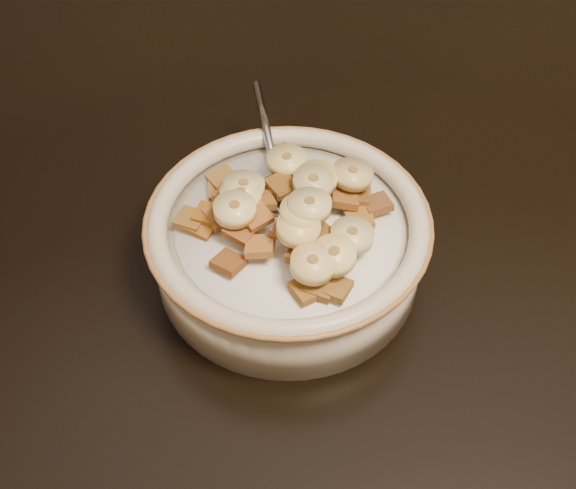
{
  "coord_description": "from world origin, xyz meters",
  "views": [
    {
      "loc": [
        -0.18,
        -0.5,
        1.2
      ],
      "look_at": [
        -0.18,
        -0.13,
        0.78
      ],
      "focal_mm": 45.0,
      "sensor_mm": 36.0,
      "label": 1
    }
  ],
  "objects_px": {
    "chair": "(355,42)",
    "cereal_bowl": "(288,249)",
    "table": "(480,175)",
    "spoon": "(280,193)"
  },
  "relations": [
    {
      "from": "table",
      "to": "chair",
      "type": "bearing_deg",
      "value": 93.97
    },
    {
      "from": "chair",
      "to": "table",
      "type": "bearing_deg",
      "value": -80.48
    },
    {
      "from": "spoon",
      "to": "chair",
      "type": "bearing_deg",
      "value": -110.25
    },
    {
      "from": "chair",
      "to": "cereal_bowl",
      "type": "distance_m",
      "value": 0.85
    },
    {
      "from": "table",
      "to": "cereal_bowl",
      "type": "xyz_separation_m",
      "value": [
        -0.18,
        -0.13,
        0.04
      ]
    },
    {
      "from": "chair",
      "to": "cereal_bowl",
      "type": "height_order",
      "value": "chair"
    },
    {
      "from": "table",
      "to": "cereal_bowl",
      "type": "bearing_deg",
      "value": -145.41
    },
    {
      "from": "cereal_bowl",
      "to": "chair",
      "type": "bearing_deg",
      "value": 81.52
    },
    {
      "from": "cereal_bowl",
      "to": "table",
      "type": "bearing_deg",
      "value": 36.31
    },
    {
      "from": "chair",
      "to": "spoon",
      "type": "height_order",
      "value": "chair"
    }
  ]
}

